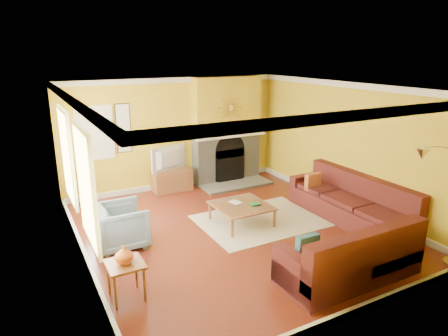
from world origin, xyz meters
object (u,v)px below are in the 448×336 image
sectional_sofa (317,215)px  media_console (172,181)px  side_table (126,281)px  coffee_table (241,214)px  arc_lamp (442,212)px  armchair (121,226)px

sectional_sofa → media_console: (-1.40, 3.66, -0.19)m
side_table → media_console: bearing=60.8°
coffee_table → arc_lamp: size_ratio=0.50×
sectional_sofa → armchair: 3.50m
armchair → coffee_table: bearing=-94.3°
sectional_sofa → arc_lamp: size_ratio=1.66×
side_table → coffee_table: bearing=27.5°
media_console → armchair: bearing=-128.4°
armchair → arc_lamp: 5.14m
media_console → side_table: bearing=-119.2°
coffee_table → side_table: size_ratio=1.92×
side_table → arc_lamp: bearing=-20.4°
coffee_table → media_console: media_console is taller
sectional_sofa → side_table: (-3.57, -0.21, -0.18)m
coffee_table → armchair: armchair is taller
coffee_table → arc_lamp: (1.66, -3.00, 0.83)m
side_table → armchair: bearing=77.8°
media_console → armchair: 2.95m
media_console → coffee_table: bearing=-78.6°
sectional_sofa → coffee_table: sectional_sofa is taller
armchair → side_table: size_ratio=1.57×
sectional_sofa → coffee_table: 1.51m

